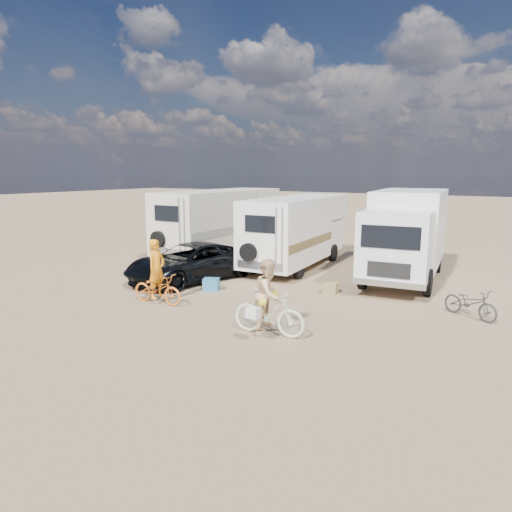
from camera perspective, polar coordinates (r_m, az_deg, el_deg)
The scene contains 12 objects.
ground at distance 13.56m, azimuth -6.48°, elevation -6.26°, with size 140.00×140.00×0.00m, color #927657.
rv_main at distance 18.83m, azimuth 5.05°, elevation 2.95°, with size 2.12×6.50×2.86m, color white, non-canonical shape.
rv_left at distance 21.55m, azimuth -4.59°, elevation 4.13°, with size 2.32×7.15×3.03m, color white, non-canonical shape.
box_truck at distance 17.21m, azimuth 18.11°, elevation 2.34°, with size 2.30×6.32×3.21m, color white, non-canonical shape.
dark_suv at distance 16.62m, azimuth -8.26°, elevation -0.79°, with size 2.22×4.82×1.34m, color black.
bike_man at distance 13.97m, azimuth -12.20°, elevation -4.02°, with size 0.60×1.71×0.90m, color #CC641B.
bike_woman at distance 11.05m, azimuth 1.60°, elevation -7.10°, with size 0.52×1.85×1.11m, color beige.
rider_man at distance 13.87m, azimuth -12.27°, elevation -2.30°, with size 0.64×0.42×1.76m, color orange.
rider_woman at distance 10.97m, azimuth 1.61°, elevation -5.64°, with size 0.82×0.64×1.70m, color #D9B37F.
bike_parked at distance 13.65m, azimuth 25.19°, elevation -5.31°, with size 0.54×1.56×0.82m, color #272A28.
cooler at distance 15.27m, azimuth -5.61°, elevation -3.54°, with size 0.51×0.37×0.40m, color teal.
crate at distance 15.02m, azimuth 9.27°, elevation -3.98°, with size 0.43×0.43×0.35m, color olive.
Camera 1 is at (8.10, -10.15, 3.90)m, focal length 32.05 mm.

